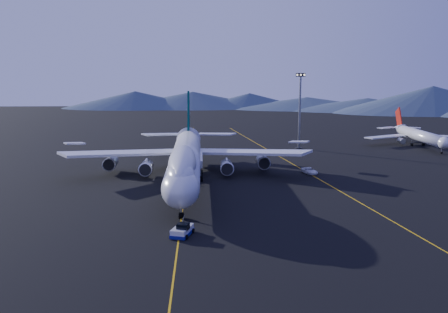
{
  "coord_description": "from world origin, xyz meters",
  "views": [
    {
      "loc": [
        3.53,
        -109.17,
        25.05
      ],
      "look_at": [
        8.59,
        0.8,
        6.0
      ],
      "focal_mm": 40.0,
      "sensor_mm": 36.0,
      "label": 1
    }
  ],
  "objects_px": {
    "pushback_tug": "(182,231)",
    "service_van": "(309,171)",
    "floodlight_mast": "(300,111)",
    "second_jet": "(419,135)",
    "boeing_747": "(186,158)"
  },
  "relations": [
    {
      "from": "boeing_747",
      "to": "second_jet",
      "type": "bearing_deg",
      "value": 34.95
    },
    {
      "from": "boeing_747",
      "to": "floodlight_mast",
      "type": "bearing_deg",
      "value": 54.33
    },
    {
      "from": "service_van",
      "to": "pushback_tug",
      "type": "bearing_deg",
      "value": -136.56
    },
    {
      "from": "pushback_tug",
      "to": "service_van",
      "type": "distance_m",
      "value": 53.9
    },
    {
      "from": "boeing_747",
      "to": "floodlight_mast",
      "type": "height_order",
      "value": "floodlight_mast"
    },
    {
      "from": "pushback_tug",
      "to": "second_jet",
      "type": "height_order",
      "value": "second_jet"
    },
    {
      "from": "pushback_tug",
      "to": "boeing_747",
      "type": "bearing_deg",
      "value": 107.79
    },
    {
      "from": "second_jet",
      "to": "service_van",
      "type": "distance_m",
      "value": 63.89
    },
    {
      "from": "pushback_tug",
      "to": "service_van",
      "type": "bearing_deg",
      "value": 73.8
    },
    {
      "from": "boeing_747",
      "to": "pushback_tug",
      "type": "bearing_deg",
      "value": -89.24
    },
    {
      "from": "pushback_tug",
      "to": "service_van",
      "type": "relative_size",
      "value": 0.99
    },
    {
      "from": "floodlight_mast",
      "to": "pushback_tug",
      "type": "bearing_deg",
      "value": -112.28
    },
    {
      "from": "service_van",
      "to": "floodlight_mast",
      "type": "xyz_separation_m",
      "value": [
        5.0,
        39.2,
        11.52
      ]
    },
    {
      "from": "pushback_tug",
      "to": "second_jet",
      "type": "bearing_deg",
      "value": 66.53
    },
    {
      "from": "second_jet",
      "to": "boeing_747",
      "type": "bearing_deg",
      "value": -149.21
    }
  ]
}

